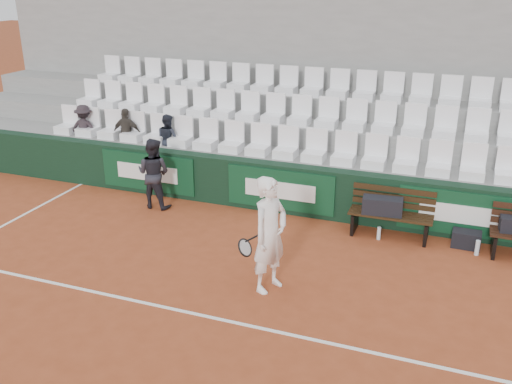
{
  "coord_description": "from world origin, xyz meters",
  "views": [
    {
      "loc": [
        3.03,
        -6.2,
        4.58
      ],
      "look_at": [
        -0.18,
        2.4,
        1.0
      ],
      "focal_mm": 40.0,
      "sensor_mm": 36.0,
      "label": 1
    }
  ],
  "objects_px": {
    "sports_bag_left": "(382,206)",
    "spectator_c": "(167,119)",
    "sports_bag_ground": "(466,239)",
    "water_bottle_near": "(379,233)",
    "ball_kid": "(154,173)",
    "tennis_player": "(270,235)",
    "spectator_b": "(125,114)",
    "spectator_a": "(83,110)",
    "water_bottle_far": "(477,248)",
    "bench_left": "(390,225)"
  },
  "relations": [
    {
      "from": "sports_bag_left",
      "to": "tennis_player",
      "type": "xyz_separation_m",
      "value": [
        -1.31,
        -2.45,
        0.3
      ]
    },
    {
      "from": "sports_bag_ground",
      "to": "water_bottle_near",
      "type": "xyz_separation_m",
      "value": [
        -1.49,
        -0.23,
        -0.03
      ]
    },
    {
      "from": "tennis_player",
      "to": "spectator_a",
      "type": "relative_size",
      "value": 1.59
    },
    {
      "from": "ball_kid",
      "to": "water_bottle_near",
      "type": "bearing_deg",
      "value": -179.07
    },
    {
      "from": "spectator_a",
      "to": "spectator_b",
      "type": "bearing_deg",
      "value": 167.67
    },
    {
      "from": "sports_bag_left",
      "to": "spectator_a",
      "type": "relative_size",
      "value": 0.62
    },
    {
      "from": "water_bottle_near",
      "to": "spectator_c",
      "type": "distance_m",
      "value": 5.21
    },
    {
      "from": "water_bottle_near",
      "to": "water_bottle_far",
      "type": "relative_size",
      "value": 0.9
    },
    {
      "from": "tennis_player",
      "to": "spectator_b",
      "type": "bearing_deg",
      "value": 143.35
    },
    {
      "from": "water_bottle_far",
      "to": "tennis_player",
      "type": "distance_m",
      "value": 3.83
    },
    {
      "from": "spectator_b",
      "to": "ball_kid",
      "type": "bearing_deg",
      "value": 127.79
    },
    {
      "from": "spectator_c",
      "to": "water_bottle_near",
      "type": "bearing_deg",
      "value": -169.66
    },
    {
      "from": "tennis_player",
      "to": "spectator_a",
      "type": "height_order",
      "value": "spectator_a"
    },
    {
      "from": "tennis_player",
      "to": "spectator_c",
      "type": "height_order",
      "value": "spectator_c"
    },
    {
      "from": "spectator_c",
      "to": "sports_bag_ground",
      "type": "bearing_deg",
      "value": -164.6
    },
    {
      "from": "water_bottle_far",
      "to": "spectator_a",
      "type": "xyz_separation_m",
      "value": [
        -8.76,
        1.17,
        1.43
      ]
    },
    {
      "from": "water_bottle_near",
      "to": "spectator_c",
      "type": "xyz_separation_m",
      "value": [
        -4.88,
        1.14,
        1.43
      ]
    },
    {
      "from": "spectator_a",
      "to": "tennis_player",
      "type": "bearing_deg",
      "value": 136.86
    },
    {
      "from": "water_bottle_near",
      "to": "spectator_c",
      "type": "height_order",
      "value": "spectator_c"
    },
    {
      "from": "tennis_player",
      "to": "ball_kid",
      "type": "height_order",
      "value": "tennis_player"
    },
    {
      "from": "sports_bag_left",
      "to": "spectator_c",
      "type": "height_order",
      "value": "spectator_c"
    },
    {
      "from": "water_bottle_near",
      "to": "tennis_player",
      "type": "relative_size",
      "value": 0.13
    },
    {
      "from": "bench_left",
      "to": "spectator_a",
      "type": "bearing_deg",
      "value": 172.57
    },
    {
      "from": "sports_bag_ground",
      "to": "spectator_b",
      "type": "bearing_deg",
      "value": 173.03
    },
    {
      "from": "sports_bag_ground",
      "to": "ball_kid",
      "type": "distance_m",
      "value": 6.11
    },
    {
      "from": "sports_bag_left",
      "to": "ball_kid",
      "type": "relative_size",
      "value": 0.49
    },
    {
      "from": "spectator_a",
      "to": "spectator_c",
      "type": "height_order",
      "value": "spectator_a"
    },
    {
      "from": "water_bottle_near",
      "to": "spectator_a",
      "type": "height_order",
      "value": "spectator_a"
    },
    {
      "from": "sports_bag_ground",
      "to": "ball_kid",
      "type": "height_order",
      "value": "ball_kid"
    },
    {
      "from": "ball_kid",
      "to": "spectator_c",
      "type": "height_order",
      "value": "spectator_c"
    },
    {
      "from": "spectator_c",
      "to": "spectator_b",
      "type": "bearing_deg",
      "value": 23.51
    },
    {
      "from": "water_bottle_far",
      "to": "spectator_c",
      "type": "relative_size",
      "value": 0.25
    },
    {
      "from": "tennis_player",
      "to": "spectator_b",
      "type": "distance_m",
      "value": 5.8
    },
    {
      "from": "water_bottle_near",
      "to": "tennis_player",
      "type": "height_order",
      "value": "tennis_player"
    },
    {
      "from": "sports_bag_left",
      "to": "ball_kid",
      "type": "height_order",
      "value": "ball_kid"
    },
    {
      "from": "ball_kid",
      "to": "sports_bag_ground",
      "type": "bearing_deg",
      "value": -177.04
    },
    {
      "from": "bench_left",
      "to": "spectator_b",
      "type": "relative_size",
      "value": 1.3
    },
    {
      "from": "ball_kid",
      "to": "spectator_c",
      "type": "relative_size",
      "value": 1.32
    },
    {
      "from": "water_bottle_near",
      "to": "sports_bag_ground",
      "type": "bearing_deg",
      "value": 8.89
    },
    {
      "from": "ball_kid",
      "to": "spectator_a",
      "type": "xyz_separation_m",
      "value": [
        -2.49,
        1.2,
        0.84
      ]
    },
    {
      "from": "ball_kid",
      "to": "tennis_player",
      "type": "bearing_deg",
      "value": 145.86
    },
    {
      "from": "water_bottle_far",
      "to": "spectator_a",
      "type": "relative_size",
      "value": 0.24
    },
    {
      "from": "sports_bag_left",
      "to": "water_bottle_near",
      "type": "distance_m",
      "value": 0.5
    },
    {
      "from": "tennis_player",
      "to": "spectator_c",
      "type": "xyz_separation_m",
      "value": [
        -3.58,
        3.44,
        0.65
      ]
    },
    {
      "from": "sports_bag_left",
      "to": "spectator_c",
      "type": "relative_size",
      "value": 0.65
    },
    {
      "from": "spectator_c",
      "to": "tennis_player",
      "type": "bearing_deg",
      "value": 159.61
    },
    {
      "from": "bench_left",
      "to": "spectator_c",
      "type": "bearing_deg",
      "value": 169.4
    },
    {
      "from": "ball_kid",
      "to": "spectator_c",
      "type": "xyz_separation_m",
      "value": [
        -0.3,
        1.2,
        0.82
      ]
    },
    {
      "from": "spectator_c",
      "to": "water_bottle_far",
      "type": "bearing_deg",
      "value": -166.59
    },
    {
      "from": "water_bottle_near",
      "to": "water_bottle_far",
      "type": "distance_m",
      "value": 1.68
    }
  ]
}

